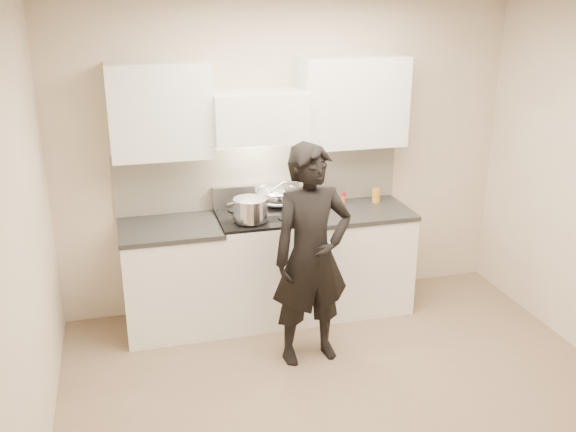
{
  "coord_description": "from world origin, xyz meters",
  "views": [
    {
      "loc": [
        -1.41,
        -3.52,
        2.73
      ],
      "look_at": [
        -0.19,
        1.05,
        1.05
      ],
      "focal_mm": 40.0,
      "sensor_mm": 36.0,
      "label": 1
    }
  ],
  "objects_px": {
    "counter_right": "(354,257)",
    "person": "(312,256)",
    "wok": "(276,195)",
    "utensil_crock": "(315,195)",
    "stove": "(264,266)"
  },
  "relations": [
    {
      "from": "counter_right",
      "to": "person",
      "type": "xyz_separation_m",
      "value": [
        -0.63,
        -0.75,
        0.39
      ]
    },
    {
      "from": "wok",
      "to": "utensil_crock",
      "type": "relative_size",
      "value": 1.57
    },
    {
      "from": "utensil_crock",
      "to": "counter_right",
      "type": "bearing_deg",
      "value": -35.51
    },
    {
      "from": "stove",
      "to": "wok",
      "type": "height_order",
      "value": "wok"
    },
    {
      "from": "counter_right",
      "to": "utensil_crock",
      "type": "height_order",
      "value": "utensil_crock"
    },
    {
      "from": "stove",
      "to": "wok",
      "type": "bearing_deg",
      "value": 43.81
    },
    {
      "from": "wok",
      "to": "person",
      "type": "height_order",
      "value": "person"
    },
    {
      "from": "counter_right",
      "to": "stove",
      "type": "bearing_deg",
      "value": -180.0
    },
    {
      "from": "stove",
      "to": "counter_right",
      "type": "relative_size",
      "value": 1.04
    },
    {
      "from": "wok",
      "to": "person",
      "type": "bearing_deg",
      "value": -87.02
    },
    {
      "from": "counter_right",
      "to": "person",
      "type": "height_order",
      "value": "person"
    },
    {
      "from": "stove",
      "to": "wok",
      "type": "relative_size",
      "value": 2.17
    },
    {
      "from": "counter_right",
      "to": "person",
      "type": "bearing_deg",
      "value": -130.32
    },
    {
      "from": "utensil_crock",
      "to": "wok",
      "type": "bearing_deg",
      "value": -168.92
    },
    {
      "from": "wok",
      "to": "utensil_crock",
      "type": "xyz_separation_m",
      "value": [
        0.37,
        0.07,
        -0.05
      ]
    }
  ]
}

